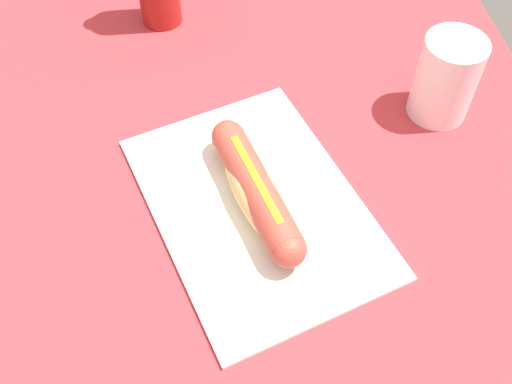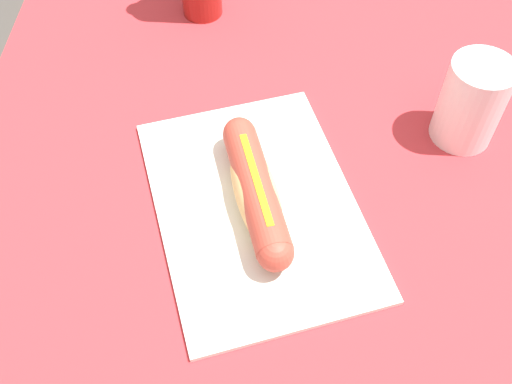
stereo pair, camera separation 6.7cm
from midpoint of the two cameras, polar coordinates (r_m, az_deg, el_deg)
name	(u,v)px [view 1 (the left image)]	position (r m, az deg, el deg)	size (l,w,h in m)	color
dining_table	(273,305)	(0.81, -0.76, -10.93)	(1.06, 0.77, 0.77)	brown
paper_wrapper	(256,206)	(0.69, -2.77, -1.52)	(0.32, 0.23, 0.01)	silver
hot_dog	(256,190)	(0.67, -2.87, -0.03)	(0.21, 0.09, 0.05)	#E5BC75
drinking_cup	(446,79)	(0.78, 15.31, 10.24)	(0.08, 0.08, 0.11)	white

